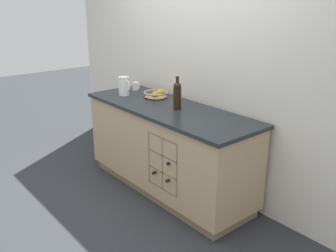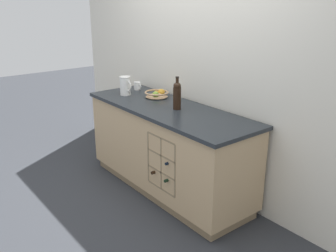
% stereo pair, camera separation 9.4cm
% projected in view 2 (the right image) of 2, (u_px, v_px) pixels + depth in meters
% --- Properties ---
extents(ground_plane, '(14.00, 14.00, 0.00)m').
position_uv_depth(ground_plane, '(168.00, 188.00, 3.90)').
color(ground_plane, '#2D3035').
extents(back_wall, '(4.40, 0.06, 2.55)m').
position_uv_depth(back_wall, '(199.00, 62.00, 3.70)').
color(back_wall, silver).
rests_on(back_wall, ground_plane).
extents(kitchen_island, '(1.95, 0.69, 0.88)m').
position_uv_depth(kitchen_island, '(168.00, 149.00, 3.74)').
color(kitchen_island, '#8B7354').
rests_on(kitchen_island, ground_plane).
extents(fruit_bowl, '(0.25, 0.25, 0.08)m').
position_uv_depth(fruit_bowl, '(157.00, 94.00, 3.93)').
color(fruit_bowl, tan).
rests_on(fruit_bowl, kitchen_island).
extents(white_pitcher, '(0.18, 0.12, 0.20)m').
position_uv_depth(white_pitcher, '(125.00, 85.00, 4.01)').
color(white_pitcher, white).
rests_on(white_pitcher, kitchen_island).
extents(ceramic_mug, '(0.11, 0.07, 0.09)m').
position_uv_depth(ceramic_mug, '(138.00, 86.00, 4.26)').
color(ceramic_mug, white).
rests_on(ceramic_mug, kitchen_island).
extents(standing_wine_bottle, '(0.08, 0.08, 0.31)m').
position_uv_depth(standing_wine_bottle, '(177.00, 95.00, 3.49)').
color(standing_wine_bottle, black).
rests_on(standing_wine_bottle, kitchen_island).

